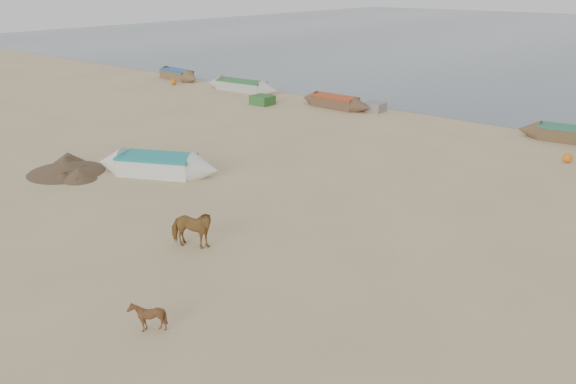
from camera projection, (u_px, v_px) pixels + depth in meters
name	position (u px, v px, depth m)	size (l,w,h in m)	color
ground	(205.00, 259.00, 17.11)	(140.00, 140.00, 0.00)	tan
cow_adult	(191.00, 229.00, 17.59)	(0.70, 1.54, 1.30)	olive
calf_front	(147.00, 316.00, 13.50)	(0.64, 0.72, 0.80)	#56331B
near_canoe	(157.00, 165.00, 24.34)	(5.56, 1.46, 0.86)	white
debris_pile	(66.00, 167.00, 24.69)	(3.34, 3.34, 0.45)	brown
waterline_canoes	(494.00, 123.00, 31.37)	(58.91, 3.75, 0.86)	brown
beach_clutter	(531.00, 137.00, 29.02)	(46.13, 4.41, 0.64)	#30652D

